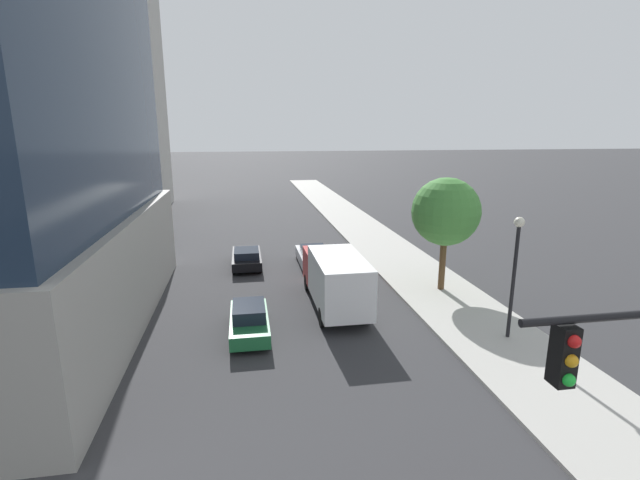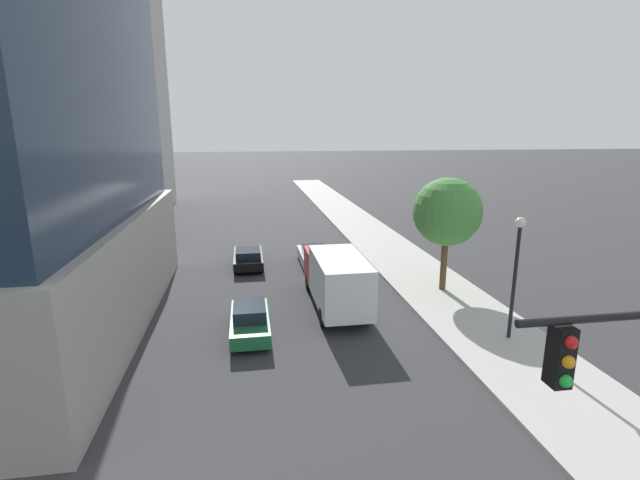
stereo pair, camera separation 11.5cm
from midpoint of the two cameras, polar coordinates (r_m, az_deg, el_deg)
The scene contains 8 objects.
sidewalk at distance 26.81m, azimuth 15.14°, elevation -6.51°, with size 4.86×120.00×0.15m, color #B2AFA8.
construction_building at distance 58.04m, azimuth -28.02°, elevation 22.40°, with size 17.73×14.80×44.27m.
street_lamp at distance 21.09m, azimuth 23.55°, elevation -2.27°, with size 0.44×0.44×5.41m.
street_tree at distance 26.25m, azimuth 15.76°, elevation 3.37°, with size 3.80×3.80×6.42m.
car_green at distance 21.19m, azimuth -8.63°, elevation -9.84°, with size 1.72×4.35×1.44m.
car_silver at distance 31.03m, azimuth -0.56°, elevation -2.05°, with size 1.93×4.67×1.41m.
car_black at distance 31.30m, azimuth -8.88°, elevation -2.13°, with size 1.91×4.67×1.34m.
box_truck at distance 23.61m, azimuth 2.20°, elevation -4.67°, with size 2.40×7.51×3.00m.
Camera 2 is at (-2.46, -2.87, 9.09)m, focal length 25.55 mm.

